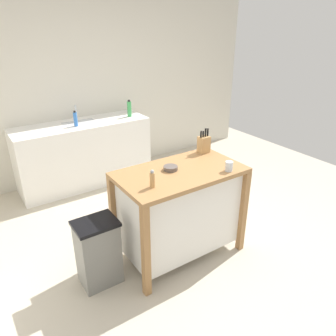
# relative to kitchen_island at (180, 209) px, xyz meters

# --- Properties ---
(ground_plane) EXTENTS (6.61, 6.61, 0.00)m
(ground_plane) POSITION_rel_kitchen_island_xyz_m (0.06, 0.00, -0.51)
(ground_plane) COLOR #BCB29E
(ground_plane) RESTS_ON ground
(wall_back) EXTENTS (5.61, 0.10, 2.60)m
(wall_back) POSITION_rel_kitchen_island_xyz_m (0.06, 2.37, 0.79)
(wall_back) COLOR beige
(wall_back) RESTS_ON ground
(kitchen_island) EXTENTS (1.17, 0.67, 0.91)m
(kitchen_island) POSITION_rel_kitchen_island_xyz_m (0.00, 0.00, 0.00)
(kitchen_island) COLOR #9E7042
(kitchen_island) RESTS_ON ground
(knife_block) EXTENTS (0.11, 0.09, 0.25)m
(knife_block) POSITION_rel_kitchen_island_xyz_m (0.46, 0.23, 0.50)
(knife_block) COLOR tan
(knife_block) RESTS_ON kitchen_island
(bowl_ceramic_wide) EXTENTS (0.13, 0.13, 0.04)m
(bowl_ceramic_wide) POSITION_rel_kitchen_island_xyz_m (-0.07, 0.06, 0.42)
(bowl_ceramic_wide) COLOR #564C47
(bowl_ceramic_wide) RESTS_ON kitchen_island
(drinking_cup) EXTENTS (0.07, 0.07, 0.09)m
(drinking_cup) POSITION_rel_kitchen_island_xyz_m (0.36, -0.25, 0.45)
(drinking_cup) COLOR silver
(drinking_cup) RESTS_ON kitchen_island
(pepper_grinder) EXTENTS (0.04, 0.04, 0.16)m
(pepper_grinder) POSITION_rel_kitchen_island_xyz_m (-0.38, -0.13, 0.48)
(pepper_grinder) COLOR tan
(pepper_grinder) RESTS_ON kitchen_island
(trash_bin) EXTENTS (0.36, 0.28, 0.63)m
(trash_bin) POSITION_rel_kitchen_island_xyz_m (-0.82, 0.06, -0.19)
(trash_bin) COLOR slate
(trash_bin) RESTS_ON ground
(sink_counter) EXTENTS (1.82, 0.60, 0.89)m
(sink_counter) POSITION_rel_kitchen_island_xyz_m (-0.20, 2.02, -0.06)
(sink_counter) COLOR white
(sink_counter) RESTS_ON ground
(sink_faucet) EXTENTS (0.02, 0.02, 0.22)m
(sink_faucet) POSITION_rel_kitchen_island_xyz_m (-0.20, 2.16, 0.49)
(sink_faucet) COLOR #B7BCC1
(sink_faucet) RESTS_ON sink_counter
(bottle_hand_soap) EXTENTS (0.05, 0.05, 0.21)m
(bottle_hand_soap) POSITION_rel_kitchen_island_xyz_m (-0.29, 1.93, 0.47)
(bottle_hand_soap) COLOR blue
(bottle_hand_soap) RESTS_ON sink_counter
(bottle_dish_soap) EXTENTS (0.06, 0.06, 0.24)m
(bottle_dish_soap) POSITION_rel_kitchen_island_xyz_m (0.51, 1.95, 0.49)
(bottle_dish_soap) COLOR green
(bottle_dish_soap) RESTS_ON sink_counter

